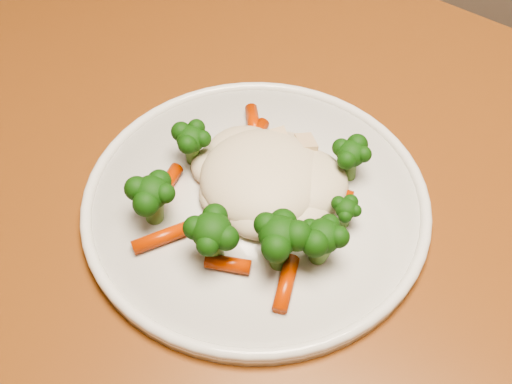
# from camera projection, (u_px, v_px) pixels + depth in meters

# --- Properties ---
(dining_table) EXTENTS (1.38, 1.07, 0.75)m
(dining_table) POSITION_uv_depth(u_px,v_px,m) (303.00, 331.00, 0.59)
(dining_table) COLOR brown
(dining_table) RESTS_ON ground
(plate) EXTENTS (0.30, 0.30, 0.01)m
(plate) POSITION_uv_depth(u_px,v_px,m) (256.00, 203.00, 0.56)
(plate) COLOR silver
(plate) RESTS_ON dining_table
(meal) EXTENTS (0.19, 0.20, 0.05)m
(meal) POSITION_uv_depth(u_px,v_px,m) (258.00, 187.00, 0.53)
(meal) COLOR beige
(meal) RESTS_ON plate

